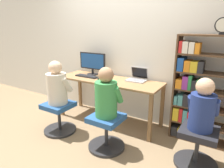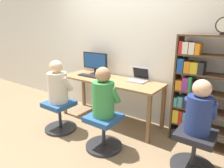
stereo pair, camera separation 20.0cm
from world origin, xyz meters
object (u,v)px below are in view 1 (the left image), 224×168
Objects in this scene: desk_clock at (223,25)px; office_chair_side at (197,146)px; person_at_laptop at (106,95)px; bookshelf at (198,93)px; office_chair_right at (106,131)px; desktop_monitor at (92,63)px; person_at_monitor at (57,85)px; office_chair_left at (59,116)px; laptop at (137,78)px; person_near_shelf at (202,107)px; keyboard at (87,76)px.

office_chair_side is (-0.05, -0.52, -1.35)m from desk_clock.
person_at_laptop is 1.28m from bookshelf.
bookshelf is (0.96, 0.85, 0.45)m from office_chair_right.
desktop_monitor is 1.83m from bookshelf.
desk_clock is at bearing 84.59° from office_chair_side.
person_at_monitor is (-0.02, -0.86, -0.20)m from desktop_monitor.
office_chair_left is 2.07m from bookshelf.
desktop_monitor reaches higher than office_chair_left.
bookshelf reaches higher than office_chair_side.
office_chair_side is (1.10, 0.26, 0.00)m from office_chair_right.
desk_clock is (2.02, 0.79, 0.85)m from person_at_monitor.
laptop reaches higher than office_chair_side.
person_near_shelf reaches higher than laptop.
desktop_monitor is 0.28m from keyboard.
office_chair_left is 1.00× the size of office_chair_side.
laptop is 1.26m from person_at_monitor.
bookshelf is at bearing 41.63° from office_chair_right.
person_at_monitor reaches higher than person_near_shelf.
laptop is at bearing 178.29° from bookshelf.
bookshelf is (1.83, 0.86, 0.45)m from office_chair_left.
office_chair_left is (-0.02, -0.86, -0.71)m from desktop_monitor.
person_near_shelf is at bearing -16.57° from desktop_monitor.
desk_clock is (1.12, -0.10, 0.81)m from laptop.
laptop is 0.46× the size of person_at_laptop.
bookshelf is 3.01× the size of office_chair_side.
office_chair_right is at bearing 0.76° from office_chair_left.
office_chair_left is 0.50m from person_at_monitor.
office_chair_side is (1.95, -0.58, -0.71)m from desktop_monitor.
person_at_monitor is at bearing 90.00° from office_chair_left.
laptop is 1.39m from desk_clock.
laptop is at bearing 150.14° from office_chair_side.
office_chair_right is 2.46× the size of desk_clock.
office_chair_left is at bearing -179.24° from office_chair_right.
person_at_laptop is (0.87, 0.02, 0.50)m from office_chair_left.
office_chair_left is at bearing -178.95° from person_at_laptop.
office_chair_right is at bearing -166.29° from person_near_shelf.
person_at_laptop is 1.63m from desk_clock.
keyboard reaches higher than office_chair_left.
desktop_monitor is 2.15m from office_chair_side.
office_chair_side is at bearing -90.00° from person_near_shelf.
laptop is 0.71× the size of keyboard.
laptop is 1.38m from office_chair_left.
person_at_monitor reaches higher than laptop.
person_at_laptop is 1.13m from person_near_shelf.
office_chair_left is 0.87m from office_chair_right.
person_near_shelf is at bearing 7.95° from person_at_monitor.
laptop is 0.20× the size of bookshelf.
laptop is 0.88m from person_at_laptop.
laptop is at bearing 150.30° from person_near_shelf.
person_at_laptop is 1.08× the size of person_near_shelf.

